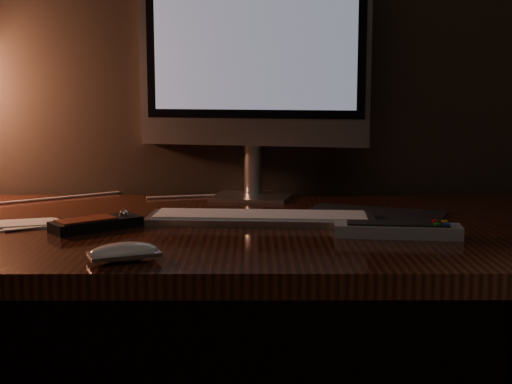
{
  "coord_description": "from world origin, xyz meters",
  "views": [
    {
      "loc": [
        0.06,
        0.47,
        1.02
      ],
      "look_at": [
        0.06,
        1.73,
        0.83
      ],
      "focal_mm": 50.0,
      "sensor_mm": 36.0,
      "label": 1
    }
  ],
  "objects_px": {
    "keyboard": "(260,217)",
    "tv_remote": "(397,230)",
    "desk": "(225,277)",
    "media_remote": "(96,223)",
    "monitor": "(253,54)",
    "mouse": "(124,255)"
  },
  "relations": [
    {
      "from": "monitor",
      "to": "tv_remote",
      "type": "bearing_deg",
      "value": -46.31
    },
    {
      "from": "monitor",
      "to": "mouse",
      "type": "bearing_deg",
      "value": -95.11
    },
    {
      "from": "desk",
      "to": "media_remote",
      "type": "xyz_separation_m",
      "value": [
        -0.24,
        -0.13,
        0.14
      ]
    },
    {
      "from": "keyboard",
      "to": "desk",
      "type": "bearing_deg",
      "value": 150.6
    },
    {
      "from": "desk",
      "to": "media_remote",
      "type": "distance_m",
      "value": 0.3
    },
    {
      "from": "mouse",
      "to": "media_remote",
      "type": "bearing_deg",
      "value": 89.99
    },
    {
      "from": "monitor",
      "to": "media_remote",
      "type": "height_order",
      "value": "monitor"
    },
    {
      "from": "desk",
      "to": "keyboard",
      "type": "xyz_separation_m",
      "value": [
        0.07,
        -0.05,
        0.14
      ]
    },
    {
      "from": "keyboard",
      "to": "media_remote",
      "type": "bearing_deg",
      "value": -162.09
    },
    {
      "from": "monitor",
      "to": "mouse",
      "type": "relative_size",
      "value": 5.36
    },
    {
      "from": "media_remote",
      "to": "tv_remote",
      "type": "relative_size",
      "value": 0.75
    },
    {
      "from": "keyboard",
      "to": "media_remote",
      "type": "relative_size",
      "value": 2.62
    },
    {
      "from": "tv_remote",
      "to": "keyboard",
      "type": "bearing_deg",
      "value": 156.18
    },
    {
      "from": "desk",
      "to": "monitor",
      "type": "bearing_deg",
      "value": 76.76
    },
    {
      "from": "keyboard",
      "to": "tv_remote",
      "type": "relative_size",
      "value": 1.96
    },
    {
      "from": "tv_remote",
      "to": "desk",
      "type": "bearing_deg",
      "value": 155.44
    },
    {
      "from": "keyboard",
      "to": "monitor",
      "type": "bearing_deg",
      "value": 96.99
    },
    {
      "from": "mouse",
      "to": "tv_remote",
      "type": "bearing_deg",
      "value": -0.45
    },
    {
      "from": "keyboard",
      "to": "mouse",
      "type": "distance_m",
      "value": 0.39
    },
    {
      "from": "desk",
      "to": "mouse",
      "type": "height_order",
      "value": "mouse"
    },
    {
      "from": "media_remote",
      "to": "keyboard",
      "type": "bearing_deg",
      "value": -24.18
    },
    {
      "from": "desk",
      "to": "monitor",
      "type": "distance_m",
      "value": 0.54
    }
  ]
}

